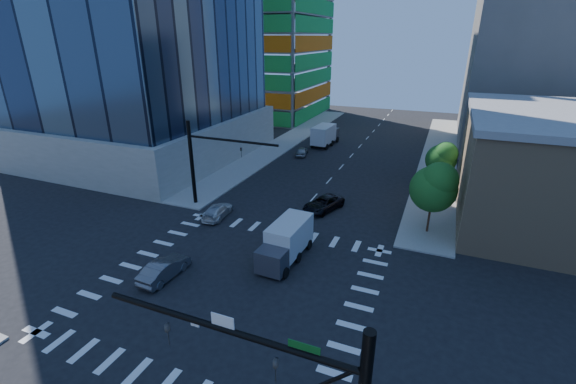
% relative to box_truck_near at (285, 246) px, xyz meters
% --- Properties ---
extents(ground, '(160.00, 160.00, 0.00)m').
position_rel_box_truck_near_xyz_m(ground, '(-2.06, -4.50, -1.36)').
color(ground, black).
rests_on(ground, ground).
extents(road_markings, '(20.00, 20.00, 0.01)m').
position_rel_box_truck_near_xyz_m(road_markings, '(-2.06, -4.50, -1.36)').
color(road_markings, silver).
rests_on(road_markings, ground).
extents(sidewalk_ne, '(5.00, 60.00, 0.15)m').
position_rel_box_truck_near_xyz_m(sidewalk_ne, '(10.44, 35.50, -1.29)').
color(sidewalk_ne, gray).
rests_on(sidewalk_ne, ground).
extents(sidewalk_nw, '(5.00, 60.00, 0.15)m').
position_rel_box_truck_near_xyz_m(sidewalk_nw, '(-14.56, 35.50, -1.29)').
color(sidewalk_nw, gray).
rests_on(sidewalk_nw, ground).
extents(bg_building_ne, '(24.00, 30.00, 28.00)m').
position_rel_box_truck_near_xyz_m(bg_building_ne, '(24.94, 50.50, 12.64)').
color(bg_building_ne, '#5D5954').
rests_on(bg_building_ne, ground).
extents(signal_mast_nw, '(10.20, 0.40, 9.00)m').
position_rel_box_truck_near_xyz_m(signal_mast_nw, '(-12.06, 7.00, 4.13)').
color(signal_mast_nw, black).
rests_on(signal_mast_nw, sidewalk_nw).
extents(tree_south, '(4.16, 4.16, 6.82)m').
position_rel_box_truck_near_xyz_m(tree_south, '(10.57, 9.40, 3.32)').
color(tree_south, '#382316').
rests_on(tree_south, sidewalk_ne).
extents(tree_north, '(3.54, 3.52, 5.78)m').
position_rel_box_truck_near_xyz_m(tree_north, '(10.87, 21.40, 2.62)').
color(tree_north, '#382316').
rests_on(tree_north, sidewalk_ne).
extents(car_nb_far, '(3.93, 5.58, 1.41)m').
position_rel_box_truck_near_xyz_m(car_nb_far, '(-0.06, 10.67, -0.66)').
color(car_nb_far, black).
rests_on(car_nb_far, ground).
extents(car_sb_near, '(2.27, 4.68, 1.31)m').
position_rel_box_truck_near_xyz_m(car_sb_near, '(-9.45, 4.98, -0.71)').
color(car_sb_near, silver).
rests_on(car_sb_near, ground).
extents(car_sb_mid, '(2.37, 4.13, 1.32)m').
position_rel_box_truck_near_xyz_m(car_sb_mid, '(-9.19, 28.71, -0.70)').
color(car_sb_mid, '#979A9E').
rests_on(car_sb_mid, ground).
extents(car_sb_cross, '(1.77, 4.59, 1.49)m').
position_rel_box_truck_near_xyz_m(car_sb_cross, '(-7.46, -5.68, -0.62)').
color(car_sb_cross, '#525358').
rests_on(car_sb_cross, ground).
extents(box_truck_near, '(2.79, 5.99, 3.08)m').
position_rel_box_truck_near_xyz_m(box_truck_near, '(0.00, 0.00, 0.00)').
color(box_truck_near, black).
rests_on(box_truck_near, ground).
extents(box_truck_far, '(3.16, 6.69, 3.43)m').
position_rel_box_truck_near_xyz_m(box_truck_far, '(-7.70, 36.08, 0.16)').
color(box_truck_far, black).
rests_on(box_truck_far, ground).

